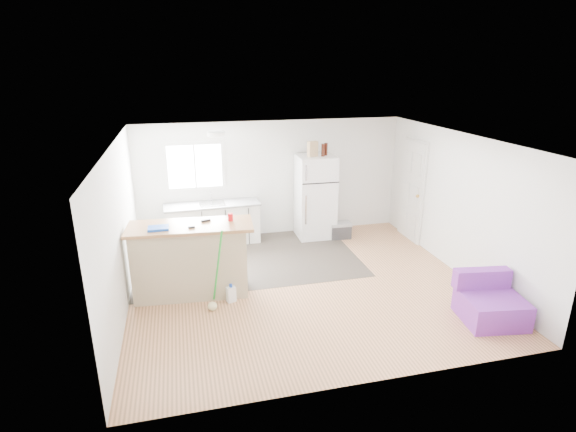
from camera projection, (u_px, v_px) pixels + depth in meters
The scene contains 19 objects.
room at pixel (304, 216), 7.05m from camera, with size 5.51×5.01×2.41m.
vinyl_zone at pixel (248, 259), 8.42m from camera, with size 4.05×2.50×0.00m, color #312A25.
window at pixel (195, 166), 8.88m from camera, with size 1.18×0.06×0.98m.
interior_door at pixel (412, 191), 9.15m from camera, with size 0.11×0.92×2.10m.
ceiling_fixture at pixel (216, 134), 7.51m from camera, with size 0.30×0.30×0.07m, color white.
kitchen_cabinets at pixel (213, 223), 9.04m from camera, with size 1.90×0.66×1.11m.
peninsula at pixel (191, 260), 6.98m from camera, with size 1.94×0.87×1.16m.
refrigerator at pixel (315, 197), 9.30m from camera, with size 0.77×0.73×1.72m.
cooler at pixel (340, 230), 9.40m from camera, with size 0.46×0.32×0.34m.
purple_seat at pixel (490, 304), 6.37m from camera, with size 0.92×0.88×0.67m.
cleaner_jug at pixel (231, 294), 6.87m from camera, with size 0.16×0.14×0.30m.
mop at pixel (214, 295), 6.64m from camera, with size 0.29×0.34×1.26m.
red_cup at pixel (230, 217), 6.96m from camera, with size 0.08×0.08×0.12m, color red.
blue_tray at pixel (158, 228), 6.61m from camera, with size 0.30×0.22×0.04m, color blue.
tool_a at pixel (206, 220), 6.94m from camera, with size 0.14×0.05×0.03m, color black.
tool_b at pixel (192, 227), 6.66m from camera, with size 0.10×0.04×0.03m, color black.
cardboard_box at pixel (313, 149), 8.91m from camera, with size 0.20×0.10×0.30m, color tan.
bottle_left at pixel (323, 150), 8.94m from camera, with size 0.07×0.07×0.25m, color #3B130A.
bottle_right at pixel (326, 149), 9.03m from camera, with size 0.07×0.07×0.25m, color #3B130A.
Camera 1 is at (-1.83, -6.42, 3.47)m, focal length 28.00 mm.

